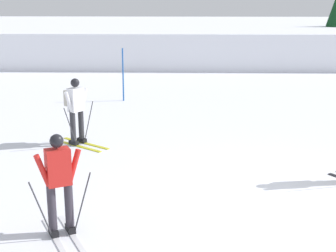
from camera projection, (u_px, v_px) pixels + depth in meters
ground_plane at (268, 200)px, 9.75m from camera, size 120.00×120.00×0.00m
far_snow_ridge at (211, 43)px, 28.34m from camera, size 80.00×9.18×1.76m
skier_white at (76, 108)px, 12.94m from camera, size 1.51×1.24×1.71m
skier_red at (59, 182)px, 8.14m from camera, size 1.06×1.59×1.71m
trail_marker_pole at (123, 75)px, 17.90m from camera, size 0.05×0.05×1.86m
conifer_far_left at (336, 19)px, 28.16m from camera, size 1.69×1.69×3.71m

